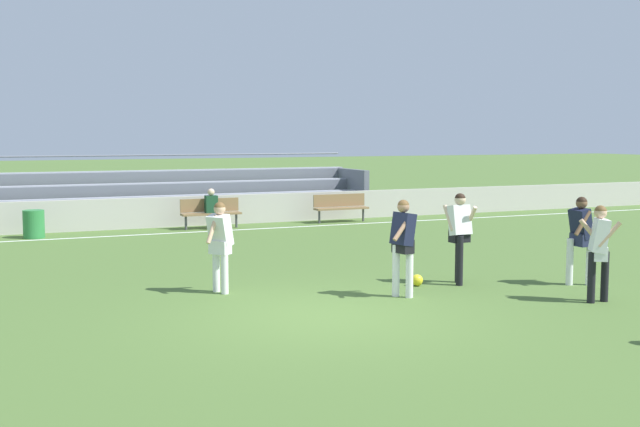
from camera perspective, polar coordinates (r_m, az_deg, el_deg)
The scene contains 14 objects.
ground_plane at distance 12.37m, azimuth 0.63°, elevation -7.44°, with size 160.00×160.00×0.00m, color #4C6B30.
field_line_sideline at distance 22.90m, azimuth -10.95°, elevation -1.42°, with size 44.00×0.12×0.01m, color white.
sideline_wall at distance 24.36m, azimuth -11.77°, elevation 0.07°, with size 48.00×0.16×0.92m, color #BCB7AD.
bleacher_stand at distance 26.40m, azimuth -15.19°, elevation 1.33°, with size 17.80×2.73×2.13m.
bench_near_wall_gap at distance 25.34m, azimuth 1.50°, elevation 0.60°, with size 1.80×0.40×0.90m.
bench_far_left at distance 23.84m, azimuth -7.93°, elevation 0.22°, with size 1.80×0.40×0.90m.
trash_bin at distance 22.84m, azimuth -20.03°, elevation -0.73°, with size 0.57×0.57×0.76m, color #2D7F3D.
spectator_seated at distance 23.72m, azimuth -7.86°, elevation 0.57°, with size 0.36×0.42×1.21m.
player_white_challenging at distance 15.04m, azimuth 10.08°, elevation -1.17°, with size 0.44×0.54×1.72m.
player_dark_trailing_run at distance 13.68m, azimuth 6.03°, elevation -1.86°, with size 0.62×0.48×1.70m.
player_white_on_ball at distance 14.09m, azimuth -7.26°, elevation -1.87°, with size 0.63×0.51×1.63m.
player_dark_deep_cover at distance 15.49m, azimuth 18.36°, elevation -1.33°, with size 0.61×0.44×1.67m.
player_white_dropping_back at distance 14.00m, azimuth 19.58°, elevation -2.16°, with size 0.45×0.66×1.64m.
soccer_ball at distance 14.84m, azimuth 7.05°, elevation -4.82°, with size 0.22×0.22×0.22m, color yellow.
Camera 1 is at (-4.94, -10.98, 2.82)m, focal length 44.17 mm.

